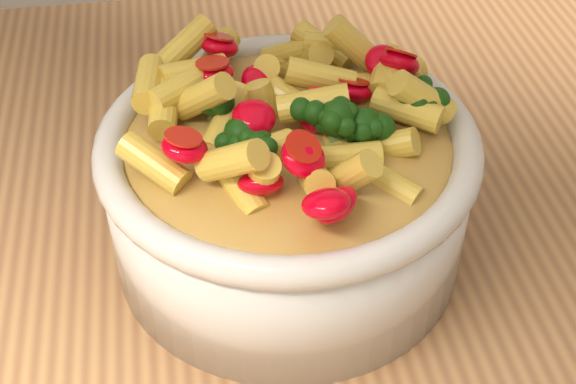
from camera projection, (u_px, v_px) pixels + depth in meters
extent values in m
cube|color=#B07D4B|center=(318.00, 270.00, 0.59)|extent=(1.20, 0.80, 0.04)
cylinder|color=silver|center=(288.00, 197.00, 0.55)|extent=(0.24, 0.24, 0.10)
ellipsoid|color=silver|center=(288.00, 229.00, 0.56)|extent=(0.22, 0.22, 0.04)
torus|color=silver|center=(288.00, 142.00, 0.51)|extent=(0.25, 0.25, 0.02)
ellipsoid|color=gold|center=(288.00, 142.00, 0.51)|extent=(0.21, 0.21, 0.02)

